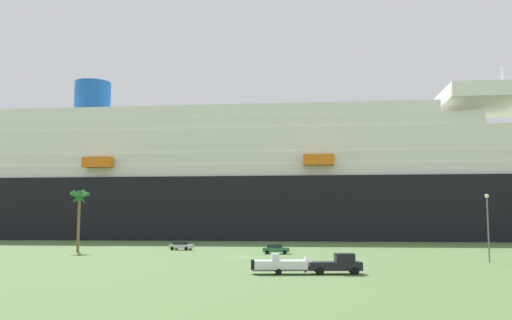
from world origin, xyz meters
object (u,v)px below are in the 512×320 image
at_px(cruise_ship, 223,184).
at_px(street_lamp, 488,219).
at_px(palm_tree, 79,202).
at_px(pickup_truck, 338,264).
at_px(parked_car_silver_sedan, 181,246).
at_px(small_boat_on_trailer, 287,265).
at_px(parked_car_green_wagon, 276,249).

distance_m(cruise_ship, street_lamp, 97.59).
bearing_deg(palm_tree, pickup_truck, -33.27).
distance_m(cruise_ship, palm_tree, 67.30).
bearing_deg(parked_car_silver_sedan, palm_tree, -151.25).
xyz_separation_m(small_boat_on_trailer, parked_car_green_wagon, (-6.62, 33.73, -0.13)).
distance_m(cruise_ship, parked_car_green_wagon, 71.71).
relative_size(palm_tree, parked_car_green_wagon, 2.43).
distance_m(cruise_ship, parked_car_silver_sedan, 59.58).
relative_size(pickup_truck, small_boat_on_trailer, 0.76).
relative_size(small_boat_on_trailer, street_lamp, 0.84).
bearing_deg(palm_tree, parked_car_green_wagon, 1.85).
distance_m(cruise_ship, small_boat_on_trailer, 105.15).
relative_size(pickup_truck, parked_car_green_wagon, 1.29).
height_order(cruise_ship, small_boat_on_trailer, cruise_ship).
xyz_separation_m(cruise_ship, small_boat_on_trailer, (32.72, -98.80, -14.97)).
distance_m(small_boat_on_trailer, parked_car_green_wagon, 34.38).
bearing_deg(small_boat_on_trailer, palm_tree, 142.48).
height_order(palm_tree, street_lamp, palm_tree).
height_order(palm_tree, parked_car_silver_sedan, palm_tree).
bearing_deg(street_lamp, small_boat_on_trailer, -140.27).
distance_m(palm_tree, street_lamp, 68.27).
bearing_deg(parked_car_green_wagon, cruise_ship, 111.86).
bearing_deg(palm_tree, cruise_ship, 81.66).
distance_m(palm_tree, parked_car_silver_sedan, 20.33).
bearing_deg(parked_car_green_wagon, palm_tree, -178.15).
bearing_deg(pickup_truck, parked_car_green_wagon, 110.21).
xyz_separation_m(parked_car_silver_sedan, parked_car_green_wagon, (19.46, -7.81, 0.00)).
bearing_deg(street_lamp, parked_car_silver_sedan, 157.52).
bearing_deg(parked_car_green_wagon, small_boat_on_trailer, -78.90).
bearing_deg(small_boat_on_trailer, parked_car_silver_sedan, 122.12).
height_order(small_boat_on_trailer, street_lamp, street_lamp).
relative_size(pickup_truck, street_lamp, 0.64).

